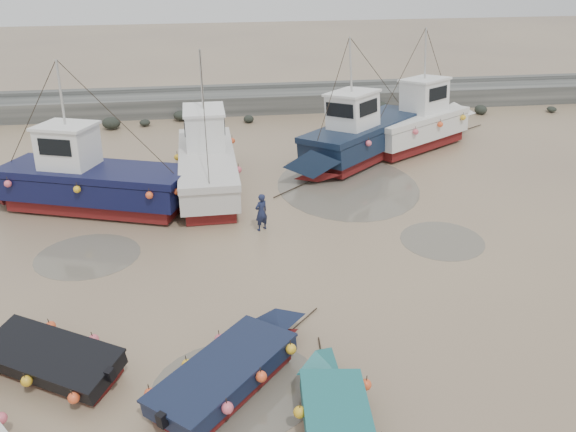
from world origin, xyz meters
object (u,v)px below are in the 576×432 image
object	(u,v)px
dinghy_2	(335,417)
cabin_boat_3	(423,122)
dinghy_1	(235,367)
cabin_boat_0	(80,180)
cabin_boat_2	(361,136)
person	(262,230)
dinghy_4	(43,353)
cabin_boat_1	(206,160)

from	to	relation	value
dinghy_2	cabin_boat_3	world-z (taller)	cabin_boat_3
dinghy_1	cabin_boat_0	world-z (taller)	cabin_boat_0
cabin_boat_2	person	bearing A→B (deg)	100.63
dinghy_1	dinghy_2	distance (m)	3.07
cabin_boat_0	cabin_boat_3	distance (m)	17.98
dinghy_4	cabin_boat_1	distance (m)	12.58
dinghy_4	person	world-z (taller)	dinghy_4
cabin_boat_2	dinghy_4	bearing A→B (deg)	99.12
cabin_boat_1	person	world-z (taller)	cabin_boat_1
dinghy_4	person	distance (m)	9.79
cabin_boat_2	dinghy_2	bearing A→B (deg)	124.70
cabin_boat_0	cabin_boat_2	world-z (taller)	same
cabin_boat_0	person	distance (m)	8.13
cabin_boat_2	cabin_boat_3	bearing A→B (deg)	-105.95
dinghy_1	dinghy_2	world-z (taller)	same
dinghy_2	cabin_boat_2	xyz separation A→B (m)	(4.81, 17.32, 0.76)
cabin_boat_0	cabin_boat_3	world-z (taller)	same
cabin_boat_0	dinghy_4	bearing A→B (deg)	-157.73
dinghy_2	cabin_boat_1	xyz separation A→B (m)	(-3.04, 14.95, 0.78)
dinghy_1	cabin_boat_0	distance (m)	12.89
person	cabin_boat_2	bearing A→B (deg)	-161.71
cabin_boat_3	dinghy_4	bearing A→B (deg)	-76.19
cabin_boat_2	person	world-z (taller)	cabin_boat_2
cabin_boat_2	cabin_boat_3	xyz separation A→B (m)	(3.91, 1.73, 0.06)
dinghy_1	dinghy_4	xyz separation A→B (m)	(-5.19, 1.18, 0.00)
dinghy_1	cabin_boat_2	world-z (taller)	cabin_boat_2
cabin_boat_1	cabin_boat_3	size ratio (longest dim) A/B	1.19
dinghy_2	cabin_boat_2	size ratio (longest dim) A/B	0.61
dinghy_1	dinghy_4	size ratio (longest dim) A/B	0.92
cabin_boat_3	dinghy_1	bearing A→B (deg)	-63.44
dinghy_4	cabin_boat_3	world-z (taller)	cabin_boat_3
dinghy_1	cabin_boat_1	size ratio (longest dim) A/B	0.51
dinghy_2	cabin_boat_1	size ratio (longest dim) A/B	0.55
person	cabin_boat_0	bearing A→B (deg)	-53.80
dinghy_2	cabin_boat_2	bearing A→B (deg)	78.16
dinghy_1	person	size ratio (longest dim) A/B	3.36
dinghy_4	cabin_boat_1	world-z (taller)	cabin_boat_1
cabin_boat_1	dinghy_1	bearing A→B (deg)	-88.84
cabin_boat_2	person	size ratio (longest dim) A/B	5.90
dinghy_2	person	world-z (taller)	dinghy_2
cabin_boat_1	cabin_boat_2	xyz separation A→B (m)	(7.84, 2.37, -0.02)
dinghy_4	person	size ratio (longest dim) A/B	3.64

